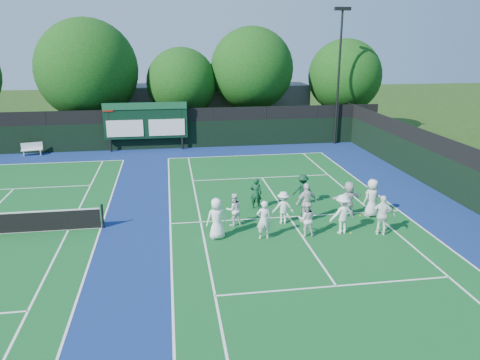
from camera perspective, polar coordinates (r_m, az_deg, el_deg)
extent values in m
plane|color=#1D390F|center=(21.12, 6.65, -5.50)|extent=(120.00, 120.00, 0.00)
cube|color=navy|center=(21.36, -9.88, -5.37)|extent=(34.00, 32.00, 0.01)
cube|color=#115320|center=(22.01, 5.97, -4.50)|extent=(10.97, 23.77, 0.00)
cube|color=white|center=(33.10, 0.82, 3.01)|extent=(10.97, 0.08, 0.00)
cube|color=white|center=(21.35, -8.49, -5.29)|extent=(0.08, 23.77, 0.00)
cube|color=white|center=(23.94, 18.80, -3.53)|extent=(0.08, 23.77, 0.00)
cube|color=white|center=(21.38, -4.81, -5.11)|extent=(0.08, 23.77, 0.00)
cube|color=white|center=(23.35, 15.81, -3.77)|extent=(0.08, 23.77, 0.00)
cube|color=white|center=(16.50, 11.66, -12.54)|extent=(8.23, 0.08, 0.00)
cube|color=white|center=(27.90, 2.68, 0.29)|extent=(8.23, 0.08, 0.00)
cube|color=white|center=(22.01, 5.97, -4.49)|extent=(0.08, 12.80, 0.00)
cube|color=white|center=(33.79, -23.31, 1.88)|extent=(10.97, 0.08, 0.00)
cube|color=white|center=(21.58, -16.60, -5.59)|extent=(0.08, 23.77, 0.00)
cube|color=white|center=(21.82, -20.17, -5.69)|extent=(0.08, 23.77, 0.00)
cube|color=white|center=(28.71, -25.88, -0.97)|extent=(8.23, 0.08, 0.00)
cube|color=black|center=(35.48, -9.67, 5.36)|extent=(34.00, 0.08, 2.00)
cube|color=black|center=(35.22, -9.79, 7.75)|extent=(34.00, 0.05, 1.00)
cube|color=black|center=(25.43, 26.07, -0.85)|extent=(0.08, 32.00, 2.00)
cube|color=black|center=(25.06, 26.52, 2.42)|extent=(0.05, 32.00, 1.00)
cylinder|color=black|center=(35.20, -15.63, 6.12)|extent=(0.16, 0.16, 3.50)
cylinder|color=black|center=(34.96, -7.10, 6.55)|extent=(0.16, 0.16, 3.50)
cube|color=black|center=(34.90, -11.42, 7.08)|extent=(6.00, 0.15, 2.60)
cube|color=#154C2B|center=(34.64, -11.54, 8.84)|extent=(6.00, 0.05, 0.50)
cube|color=silver|center=(35.00, -13.85, 6.11)|extent=(2.60, 0.04, 1.20)
cube|color=silver|center=(34.85, -8.91, 6.36)|extent=(2.60, 0.04, 1.20)
cube|color=#9C160D|center=(34.87, -15.84, 8.43)|extent=(0.70, 0.04, 0.50)
cube|color=slate|center=(43.32, -4.28, 9.00)|extent=(18.00, 6.00, 4.00)
cylinder|color=black|center=(36.91, 11.92, 11.97)|extent=(0.16, 0.16, 10.00)
cube|color=black|center=(36.83, 12.42, 19.73)|extent=(1.20, 0.30, 0.25)
cylinder|color=black|center=(21.37, -16.41, -4.25)|extent=(0.10, 0.10, 1.10)
cube|color=white|center=(36.23, -24.05, 3.37)|extent=(1.46, 0.70, 0.06)
cube|color=white|center=(36.31, -24.04, 3.83)|extent=(1.39, 0.38, 0.47)
cube|color=white|center=(36.43, -24.87, 3.00)|extent=(0.13, 0.33, 0.38)
cube|color=white|center=(36.13, -23.14, 3.11)|extent=(0.13, 0.33, 0.38)
cylinder|color=black|center=(39.32, -17.57, 6.47)|extent=(0.44, 0.44, 2.71)
sphere|color=#0D3B0D|center=(38.82, -18.14, 12.66)|extent=(7.77, 7.77, 7.77)
sphere|color=#0D3B0D|center=(39.08, -17.09, 11.63)|extent=(5.44, 5.44, 5.44)
cylinder|color=black|center=(38.89, -6.96, 6.84)|extent=(0.44, 0.44, 2.45)
sphere|color=#0D3B0D|center=(38.45, -7.14, 11.70)|extent=(5.55, 5.55, 5.55)
sphere|color=#0D3B0D|center=(38.82, -6.22, 10.95)|extent=(3.89, 3.89, 3.89)
cylinder|color=black|center=(39.42, 1.40, 7.53)|extent=(0.44, 0.44, 3.04)
sphere|color=#0D3B0D|center=(38.96, 1.44, 13.39)|extent=(6.71, 6.71, 6.71)
sphere|color=#0D3B0D|center=(39.41, 2.23, 12.45)|extent=(4.69, 4.69, 4.69)
cylinder|color=black|center=(41.59, 12.33, 7.34)|extent=(0.44, 0.44, 2.61)
sphere|color=#0D3B0D|center=(41.15, 12.66, 12.27)|extent=(6.10, 6.10, 6.10)
sphere|color=#0D3B0D|center=(41.70, 13.24, 11.45)|extent=(4.27, 4.27, 4.27)
sphere|color=yellow|center=(21.79, 6.16, -4.66)|extent=(0.07, 0.07, 0.07)
sphere|color=yellow|center=(20.64, 13.36, -6.32)|extent=(0.07, 0.07, 0.07)
sphere|color=yellow|center=(22.51, 3.00, -3.85)|extent=(0.07, 0.07, 0.07)
sphere|color=yellow|center=(22.72, 14.44, -4.19)|extent=(0.07, 0.07, 0.07)
imported|color=white|center=(19.38, -2.86, -4.72)|extent=(0.95, 0.72, 1.76)
imported|color=white|center=(19.37, 2.92, -4.88)|extent=(0.61, 0.40, 1.67)
imported|color=silver|center=(19.86, 8.13, -4.73)|extent=(0.82, 0.69, 1.50)
imported|color=white|center=(20.33, 12.38, -4.08)|extent=(1.22, 0.83, 1.74)
imported|color=white|center=(20.62, 16.99, -4.14)|extent=(1.11, 0.76, 1.74)
imported|color=white|center=(20.75, -0.76, -3.60)|extent=(0.83, 0.70, 1.48)
imported|color=white|center=(21.03, 5.28, -3.37)|extent=(0.99, 0.60, 1.50)
imported|color=silver|center=(21.26, 8.10, -2.75)|extent=(1.15, 0.72, 1.83)
imported|color=silver|center=(22.30, 13.07, -2.28)|extent=(1.64, 0.86, 1.69)
imported|color=silver|center=(22.56, 15.78, -2.11)|extent=(1.01, 0.82, 1.80)
imported|color=#103C22|center=(22.73, 1.95, -1.64)|extent=(0.66, 0.54, 1.56)
imported|color=#0E331D|center=(23.43, 7.64, -1.19)|extent=(1.06, 0.66, 1.57)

